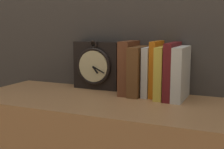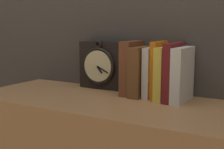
{
  "view_description": "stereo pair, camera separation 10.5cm",
  "coord_description": "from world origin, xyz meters",
  "px_view_note": "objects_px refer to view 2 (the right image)",
  "views": [
    {
      "loc": [
        0.43,
        -0.95,
        1.1
      ],
      "look_at": [
        0.0,
        0.0,
        0.93
      ],
      "focal_mm": 50.0,
      "sensor_mm": 36.0,
      "label": 1
    },
    {
      "loc": [
        0.52,
        -0.9,
        1.1
      ],
      "look_at": [
        0.0,
        0.0,
        0.93
      ],
      "focal_mm": 50.0,
      "sensor_mm": 36.0,
      "label": 2
    }
  ],
  "objects_px": {
    "book_slot0_brown": "(132,68)",
    "book_slot5_maroon": "(174,72)",
    "book_slot6_white": "(183,74)",
    "book_slot2_white": "(152,72)",
    "book_slot3_orange": "(159,69)",
    "book_slot1_brown": "(141,71)",
    "book_slot4_yellow": "(165,73)",
    "clock": "(102,65)"
  },
  "relations": [
    {
      "from": "book_slot5_maroon",
      "to": "book_slot2_white",
      "type": "bearing_deg",
      "value": 170.19
    },
    {
      "from": "book_slot3_orange",
      "to": "book_slot4_yellow",
      "type": "relative_size",
      "value": 1.09
    },
    {
      "from": "book_slot4_yellow",
      "to": "book_slot6_white",
      "type": "distance_m",
      "value": 0.06
    },
    {
      "from": "book_slot0_brown",
      "to": "book_slot5_maroon",
      "type": "height_order",
      "value": "book_slot0_brown"
    },
    {
      "from": "book_slot2_white",
      "to": "book_slot4_yellow",
      "type": "relative_size",
      "value": 0.98
    },
    {
      "from": "book_slot0_brown",
      "to": "book_slot3_orange",
      "type": "xyz_separation_m",
      "value": [
        0.1,
        0.01,
        0.0
      ]
    },
    {
      "from": "clock",
      "to": "book_slot0_brown",
      "type": "distance_m",
      "value": 0.16
    },
    {
      "from": "book_slot0_brown",
      "to": "book_slot1_brown",
      "type": "distance_m",
      "value": 0.04
    },
    {
      "from": "book_slot0_brown",
      "to": "book_slot6_white",
      "type": "relative_size",
      "value": 1.08
    },
    {
      "from": "clock",
      "to": "book_slot2_white",
      "type": "relative_size",
      "value": 1.11
    },
    {
      "from": "book_slot1_brown",
      "to": "book_slot6_white",
      "type": "xyz_separation_m",
      "value": [
        0.16,
        -0.01,
        0.0
      ]
    },
    {
      "from": "clock",
      "to": "book_slot2_white",
      "type": "height_order",
      "value": "clock"
    },
    {
      "from": "book_slot3_orange",
      "to": "book_slot6_white",
      "type": "height_order",
      "value": "book_slot3_orange"
    },
    {
      "from": "book_slot4_yellow",
      "to": "book_slot2_white",
      "type": "bearing_deg",
      "value": 167.42
    },
    {
      "from": "book_slot1_brown",
      "to": "book_slot3_orange",
      "type": "height_order",
      "value": "book_slot3_orange"
    },
    {
      "from": "book_slot2_white",
      "to": "book_slot3_orange",
      "type": "xyz_separation_m",
      "value": [
        0.03,
        0.0,
        0.01
      ]
    },
    {
      "from": "book_slot5_maroon",
      "to": "book_slot6_white",
      "type": "bearing_deg",
      "value": -2.93
    },
    {
      "from": "book_slot2_white",
      "to": "book_slot3_orange",
      "type": "bearing_deg",
      "value": 6.64
    },
    {
      "from": "book_slot6_white",
      "to": "clock",
      "type": "bearing_deg",
      "value": 172.11
    },
    {
      "from": "book_slot3_orange",
      "to": "book_slot6_white",
      "type": "relative_size",
      "value": 1.09
    },
    {
      "from": "book_slot2_white",
      "to": "book_slot6_white",
      "type": "distance_m",
      "value": 0.12
    },
    {
      "from": "book_slot1_brown",
      "to": "book_slot3_orange",
      "type": "xyz_separation_m",
      "value": [
        0.06,
        0.01,
        0.01
      ]
    },
    {
      "from": "book_slot2_white",
      "to": "book_slot6_white",
      "type": "bearing_deg",
      "value": -8.02
    },
    {
      "from": "book_slot3_orange",
      "to": "book_slot1_brown",
      "type": "bearing_deg",
      "value": -170.08
    },
    {
      "from": "book_slot2_white",
      "to": "book_slot3_orange",
      "type": "relative_size",
      "value": 0.89
    },
    {
      "from": "book_slot2_white",
      "to": "book_slot4_yellow",
      "type": "bearing_deg",
      "value": -12.58
    },
    {
      "from": "book_slot5_maroon",
      "to": "book_slot4_yellow",
      "type": "bearing_deg",
      "value": 174.91
    },
    {
      "from": "book_slot3_orange",
      "to": "book_slot5_maroon",
      "type": "height_order",
      "value": "book_slot3_orange"
    },
    {
      "from": "book_slot0_brown",
      "to": "book_slot3_orange",
      "type": "relative_size",
      "value": 0.99
    },
    {
      "from": "book_slot3_orange",
      "to": "book_slot5_maroon",
      "type": "distance_m",
      "value": 0.06
    },
    {
      "from": "clock",
      "to": "book_slot6_white",
      "type": "distance_m",
      "value": 0.35
    },
    {
      "from": "book_slot5_maroon",
      "to": "book_slot6_white",
      "type": "xyz_separation_m",
      "value": [
        0.03,
        -0.0,
        -0.01
      ]
    },
    {
      "from": "book_slot2_white",
      "to": "book_slot6_white",
      "type": "relative_size",
      "value": 0.97
    },
    {
      "from": "book_slot0_brown",
      "to": "book_slot6_white",
      "type": "distance_m",
      "value": 0.2
    },
    {
      "from": "book_slot1_brown",
      "to": "book_slot3_orange",
      "type": "bearing_deg",
      "value": 9.92
    },
    {
      "from": "clock",
      "to": "book_slot4_yellow",
      "type": "distance_m",
      "value": 0.29
    },
    {
      "from": "clock",
      "to": "book_slot3_orange",
      "type": "bearing_deg",
      "value": -6.41
    },
    {
      "from": "book_slot3_orange",
      "to": "clock",
      "type": "bearing_deg",
      "value": 173.59
    },
    {
      "from": "book_slot0_brown",
      "to": "book_slot3_orange",
      "type": "bearing_deg",
      "value": 3.08
    },
    {
      "from": "book_slot2_white",
      "to": "book_slot5_maroon",
      "type": "relative_size",
      "value": 0.91
    },
    {
      "from": "book_slot6_white",
      "to": "book_slot0_brown",
      "type": "bearing_deg",
      "value": 175.94
    },
    {
      "from": "clock",
      "to": "book_slot3_orange",
      "type": "distance_m",
      "value": 0.26
    }
  ]
}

